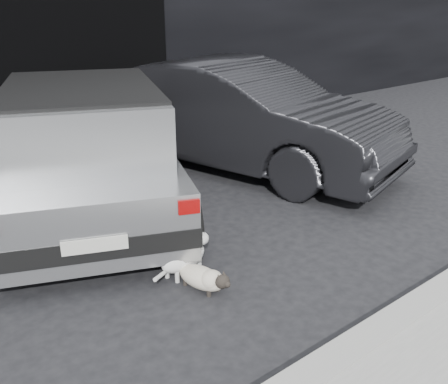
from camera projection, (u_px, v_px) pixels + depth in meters
ground at (133, 242)px, 5.29m from camera, size 80.00×80.00×0.00m
garage_opening at (63, 70)px, 8.29m from camera, size 4.00×0.10×2.60m
curb at (406, 316)px, 3.96m from camera, size 18.00×0.25×0.12m
silver_hatchback at (85, 143)px, 5.80m from camera, size 3.31×4.54×1.53m
second_car at (239, 115)px, 7.40m from camera, size 2.89×5.07×1.58m
cat_siamese at (205, 278)px, 4.39m from camera, size 0.33×0.70×0.25m
cat_white at (186, 255)px, 4.65m from camera, size 0.75×0.36×0.36m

